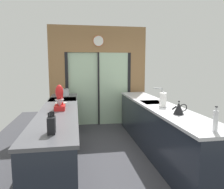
{
  "coord_description": "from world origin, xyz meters",
  "views": [
    {
      "loc": [
        -0.62,
        -3.52,
        1.65
      ],
      "look_at": [
        0.1,
        0.73,
        1.07
      ],
      "focal_mm": 34.52,
      "sensor_mm": 36.0,
      "label": 1
    }
  ],
  "objects": [
    {
      "name": "left_counter_run",
      "position": [
        -0.91,
        0.13,
        0.47
      ],
      "size": [
        0.62,
        3.8,
        0.92
      ],
      "color": "#1E232D",
      "rests_on": "ground_plane"
    },
    {
      "name": "paper_towel_roll",
      "position": [
        0.89,
        0.02,
        1.05
      ],
      "size": [
        0.14,
        0.14,
        0.28
      ],
      "color": "#B7BABC",
      "rests_on": "right_counter_run"
    },
    {
      "name": "right_counter_run",
      "position": [
        0.91,
        0.3,
        0.46
      ],
      "size": [
        0.62,
        3.8,
        0.92
      ],
      "color": "#1E232D",
      "rests_on": "ground_plane"
    },
    {
      "name": "stand_mixer",
      "position": [
        -0.89,
        0.07,
        1.08
      ],
      "size": [
        0.17,
        0.27,
        0.42
      ],
      "color": "red",
      "rests_on": "left_counter_run"
    },
    {
      "name": "soap_bottle",
      "position": [
        0.89,
        -1.43,
        1.05
      ],
      "size": [
        0.05,
        0.05,
        0.29
      ],
      "color": "silver",
      "rests_on": "right_counter_run"
    },
    {
      "name": "stock_pot",
      "position": [
        -0.89,
        1.83,
        1.0
      ],
      "size": [
        0.21,
        0.21,
        0.19
      ],
      "color": "#B7BABC",
      "rests_on": "left_counter_run"
    },
    {
      "name": "mixing_bowl",
      "position": [
        -0.89,
        0.43,
        0.95
      ],
      "size": [
        0.21,
        0.21,
        0.06
      ],
      "color": "gray",
      "rests_on": "left_counter_run"
    },
    {
      "name": "oven_range",
      "position": [
        -0.91,
        1.25,
        0.46
      ],
      "size": [
        0.6,
        0.6,
        0.92
      ],
      "color": "#B7BABC",
      "rests_on": "ground_plane"
    },
    {
      "name": "back_wall_unit",
      "position": [
        0.0,
        2.4,
        1.52
      ],
      "size": [
        2.64,
        0.12,
        2.7
      ],
      "color": "olive",
      "rests_on": "ground_plane"
    },
    {
      "name": "ground_plane",
      "position": [
        0.0,
        0.6,
        -0.01
      ],
      "size": [
        5.04,
        7.6,
        0.02
      ],
      "primitive_type": "cube",
      "color": "#38383D"
    },
    {
      "name": "sink_faucet",
      "position": [
        1.06,
        0.55,
        1.11
      ],
      "size": [
        0.19,
        0.02,
        0.29
      ],
      "color": "#B7BABC",
      "rests_on": "right_counter_run"
    },
    {
      "name": "kettle",
      "position": [
        0.89,
        -0.57,
        1.01
      ],
      "size": [
        0.25,
        0.16,
        0.21
      ],
      "color": "black",
      "rests_on": "right_counter_run"
    },
    {
      "name": "knife_block",
      "position": [
        -0.89,
        -1.19,
        1.02
      ],
      "size": [
        0.08,
        0.14,
        0.24
      ],
      "color": "black",
      "rests_on": "left_counter_run"
    }
  ]
}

